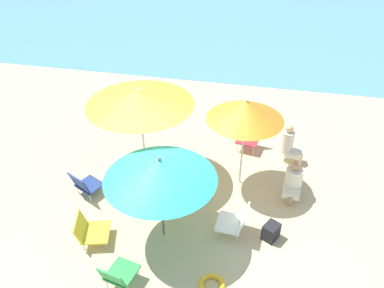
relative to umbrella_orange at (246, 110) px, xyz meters
name	(u,v)px	position (x,y,z in m)	size (l,w,h in m)	color
ground_plane	(172,219)	(-1.17, -1.40, -1.80)	(40.00, 40.00, 0.00)	#CCB789
sea_water	(244,10)	(-1.17, 12.70, -1.79)	(40.00, 16.00, 0.01)	#5693A3
umbrella_orange	(246,110)	(0.00, 0.00, 0.00)	(1.53, 1.53, 2.06)	silver
umbrella_yellow	(140,97)	(-2.10, -0.11, 0.11)	(2.20, 2.20, 2.13)	silver
umbrella_teal	(160,170)	(-1.22, -1.81, -0.26)	(1.94, 1.94, 1.80)	#4C4C51
beach_chair_a	(235,221)	(0.07, -1.50, -1.49)	(0.60, 0.57, 0.61)	white
beach_chair_b	(249,135)	(0.06, 1.35, -1.44)	(0.59, 0.60, 0.68)	red
beach_chair_c	(90,230)	(-2.49, -2.22, -1.54)	(0.69, 0.68, 0.53)	gold
beach_chair_d	(118,275)	(-1.62, -3.09, -1.46)	(0.56, 0.66, 0.64)	#33934C
beach_chair_e	(85,184)	(-3.09, -1.10, -1.49)	(0.68, 0.70, 0.61)	navy
person_a	(186,176)	(-1.05, -0.64, -1.31)	(0.47, 0.53, 0.97)	black
person_b	(289,144)	(1.00, 1.01, -1.33)	(0.54, 0.35, 0.96)	silver
person_c	(293,180)	(1.10, -0.22, -1.38)	(0.39, 0.58, 0.86)	silver
swim_ring	(212,285)	(-0.15, -2.75, -1.76)	(0.43, 0.43, 0.08)	yellow
beach_bag	(271,231)	(0.74, -1.48, -1.64)	(0.30, 0.24, 0.32)	black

